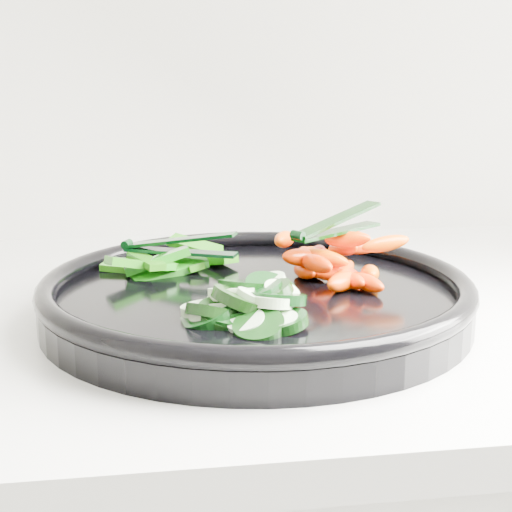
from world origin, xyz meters
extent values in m
cube|color=silver|center=(0.00, 1.70, 0.92)|extent=(2.02, 0.62, 0.03)
cylinder|color=black|center=(0.04, 1.64, 0.94)|extent=(0.46, 0.46, 0.02)
torus|color=black|center=(0.04, 1.64, 0.96)|extent=(0.47, 0.47, 0.02)
cylinder|color=black|center=(0.03, 1.53, 0.96)|extent=(0.04, 0.04, 0.02)
cylinder|color=beige|center=(0.02, 1.54, 0.96)|extent=(0.04, 0.04, 0.02)
cylinder|color=black|center=(0.00, 1.56, 0.96)|extent=(0.06, 0.06, 0.03)
cylinder|color=#D9F2C2|center=(0.01, 1.57, 0.96)|extent=(0.04, 0.04, 0.03)
cylinder|color=black|center=(0.00, 1.56, 0.96)|extent=(0.05, 0.05, 0.03)
cylinder|color=beige|center=(0.01, 1.57, 0.96)|extent=(0.04, 0.05, 0.02)
cylinder|color=black|center=(0.04, 1.54, 0.96)|extent=(0.06, 0.06, 0.02)
cylinder|color=#DEF4C3|center=(0.04, 1.53, 0.96)|extent=(0.04, 0.04, 0.02)
cylinder|color=black|center=(0.01, 1.59, 0.96)|extent=(0.05, 0.05, 0.02)
cylinder|color=beige|center=(0.01, 1.59, 0.96)|extent=(0.04, 0.04, 0.02)
cylinder|color=black|center=(0.01, 1.56, 0.96)|extent=(0.06, 0.06, 0.02)
cylinder|color=beige|center=(-0.01, 1.57, 0.96)|extent=(0.05, 0.05, 0.01)
cylinder|color=black|center=(0.01, 1.55, 0.96)|extent=(0.06, 0.06, 0.02)
cylinder|color=beige|center=(-0.01, 1.56, 0.96)|extent=(0.04, 0.04, 0.01)
cylinder|color=black|center=(-0.01, 1.56, 0.96)|extent=(0.05, 0.05, 0.03)
cylinder|color=beige|center=(0.00, 1.57, 0.96)|extent=(0.03, 0.03, 0.02)
cylinder|color=black|center=(0.04, 1.58, 0.97)|extent=(0.05, 0.05, 0.03)
cylinder|color=beige|center=(0.05, 1.58, 0.97)|extent=(0.03, 0.03, 0.02)
cylinder|color=black|center=(0.03, 1.60, 0.97)|extent=(0.06, 0.06, 0.02)
cylinder|color=beige|center=(0.01, 1.58, 0.97)|extent=(0.04, 0.04, 0.02)
cylinder|color=black|center=(0.02, 1.56, 0.97)|extent=(0.05, 0.05, 0.03)
cylinder|color=#D8FAC8|center=(0.03, 1.56, 0.97)|extent=(0.04, 0.04, 0.02)
cylinder|color=black|center=(0.04, 1.59, 0.97)|extent=(0.06, 0.06, 0.03)
cylinder|color=beige|center=(0.05, 1.58, 0.97)|extent=(0.04, 0.04, 0.02)
cylinder|color=black|center=(0.03, 1.58, 0.97)|extent=(0.05, 0.05, 0.02)
cylinder|color=beige|center=(0.04, 1.60, 0.97)|extent=(0.04, 0.04, 0.02)
cylinder|color=black|center=(0.05, 1.56, 0.97)|extent=(0.05, 0.05, 0.02)
cylinder|color=beige|center=(0.04, 1.55, 0.97)|extent=(0.04, 0.04, 0.02)
ellipsoid|color=#F46000|center=(0.12, 1.66, 0.96)|extent=(0.04, 0.05, 0.02)
ellipsoid|color=#FA5500|center=(0.11, 1.62, 0.96)|extent=(0.05, 0.06, 0.03)
ellipsoid|color=red|center=(0.13, 1.62, 0.96)|extent=(0.03, 0.05, 0.02)
ellipsoid|color=#F41800|center=(0.10, 1.67, 0.96)|extent=(0.04, 0.05, 0.03)
ellipsoid|color=#FD6100|center=(0.14, 1.65, 0.96)|extent=(0.03, 0.05, 0.03)
ellipsoid|color=#FB3400|center=(0.09, 1.66, 0.96)|extent=(0.02, 0.04, 0.02)
ellipsoid|color=#FB2200|center=(0.12, 1.63, 0.96)|extent=(0.02, 0.04, 0.02)
ellipsoid|color=#FB3C00|center=(0.11, 1.65, 0.96)|extent=(0.05, 0.02, 0.03)
ellipsoid|color=#FF5A00|center=(0.11, 1.73, 0.96)|extent=(0.04, 0.05, 0.02)
ellipsoid|color=#FF5200|center=(0.10, 1.72, 0.96)|extent=(0.02, 0.05, 0.02)
ellipsoid|color=#E73600|center=(0.09, 1.64, 0.98)|extent=(0.03, 0.05, 0.02)
ellipsoid|color=#E73900|center=(0.13, 1.69, 0.98)|extent=(0.03, 0.05, 0.03)
ellipsoid|color=#F11C00|center=(0.10, 1.68, 0.98)|extent=(0.02, 0.04, 0.02)
ellipsoid|color=#F85E00|center=(0.10, 1.66, 0.98)|extent=(0.05, 0.04, 0.02)
ellipsoid|color=#FF2D00|center=(0.08, 1.66, 0.98)|extent=(0.05, 0.04, 0.03)
ellipsoid|color=#F03500|center=(0.15, 1.70, 0.98)|extent=(0.05, 0.03, 0.02)
ellipsoid|color=#FC4000|center=(0.13, 1.67, 0.99)|extent=(0.04, 0.04, 0.02)
ellipsoid|color=#F13F00|center=(0.07, 1.68, 0.99)|extent=(0.03, 0.05, 0.02)
ellipsoid|color=#EE3C00|center=(0.13, 1.67, 0.99)|extent=(0.04, 0.01, 0.02)
ellipsoid|color=#FB5400|center=(0.16, 1.64, 0.99)|extent=(0.05, 0.02, 0.02)
cube|color=#18710A|center=(-0.02, 1.71, 0.96)|extent=(0.03, 0.05, 0.02)
cube|color=#1F6D0A|center=(-0.03, 1.72, 0.96)|extent=(0.03, 0.07, 0.03)
cube|color=#1F6109|center=(0.01, 1.73, 0.96)|extent=(0.05, 0.06, 0.02)
cube|color=#196B0A|center=(-0.03, 1.70, 0.96)|extent=(0.08, 0.04, 0.03)
cube|color=#176809|center=(-0.08, 1.72, 0.96)|extent=(0.05, 0.03, 0.01)
cube|color=#136C0A|center=(-0.05, 1.70, 0.96)|extent=(0.04, 0.06, 0.02)
cube|color=#176809|center=(-0.05, 1.70, 0.97)|extent=(0.06, 0.03, 0.03)
cube|color=#09650C|center=(-0.07, 1.69, 0.97)|extent=(0.06, 0.04, 0.02)
cube|color=#1D6409|center=(-0.06, 1.70, 0.97)|extent=(0.04, 0.06, 0.01)
cube|color=#236D0A|center=(-0.01, 1.76, 0.97)|extent=(0.06, 0.05, 0.02)
cylinder|color=black|center=(0.08, 1.63, 1.00)|extent=(0.01, 0.01, 0.01)
cube|color=black|center=(0.12, 1.67, 1.00)|extent=(0.10, 0.08, 0.00)
cube|color=black|center=(0.12, 1.67, 1.01)|extent=(0.10, 0.08, 0.02)
cylinder|color=black|center=(-0.07, 1.73, 0.98)|extent=(0.01, 0.01, 0.01)
cube|color=black|center=(-0.02, 1.71, 0.97)|extent=(0.11, 0.06, 0.00)
cube|color=black|center=(-0.02, 1.71, 0.99)|extent=(0.11, 0.06, 0.02)
camera|label=1|loc=(-0.05, 1.05, 1.13)|focal=50.00mm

